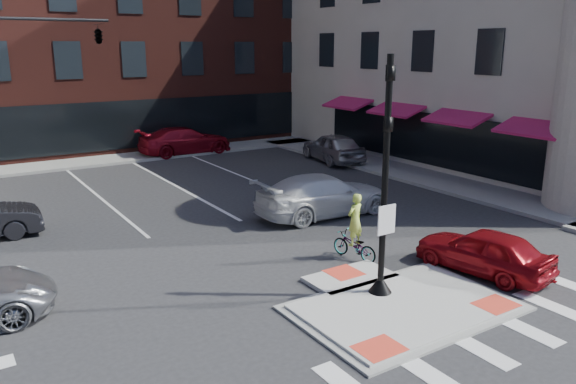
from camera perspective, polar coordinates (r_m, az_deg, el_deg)
ground at (r=14.70m, az=10.36°, el=-10.90°), size 120.00×120.00×0.00m
refuge_island at (r=14.51m, az=11.08°, el=-11.07°), size 5.40×4.65×0.13m
sidewalk_e at (r=28.68m, az=12.61°, el=1.82°), size 3.00×24.00×0.15m
sidewalk_n at (r=34.40m, az=-11.42°, el=3.99°), size 26.00×3.00×0.15m
building_n at (r=43.33m, az=-17.05°, el=16.08°), size 24.40×18.40×15.50m
building_e at (r=37.33m, az=23.81°, el=16.20°), size 21.90×23.90×17.70m
building_far_right at (r=66.11m, az=-17.29°, el=13.80°), size 12.00×12.00×12.00m
signal_pole at (r=14.13m, az=9.71°, el=-1.69°), size 0.60×0.60×5.98m
mast_arm_signal at (r=28.14m, az=-21.60°, el=13.53°), size 6.10×2.24×8.00m
red_sedan at (r=16.89m, az=19.24°, el=-5.66°), size 2.18×4.05×1.31m
white_pickup at (r=21.32m, az=3.64°, el=-0.30°), size 5.48×2.38×1.57m
bg_car_silver at (r=31.30m, az=4.60°, el=4.56°), size 2.64×4.99×1.62m
bg_car_red at (r=34.00m, az=-10.40°, el=5.16°), size 5.54×2.27×1.60m
cyclist at (r=17.05m, az=6.76°, el=-4.59°), size 0.89×1.67×2.05m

